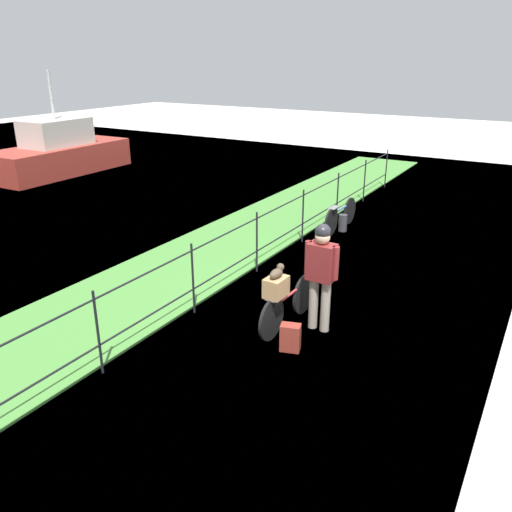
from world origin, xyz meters
The scene contains 11 objects.
ground_plane centered at (0.00, 0.00, 0.00)m, with size 60.00×60.00×0.00m, color beige.
grass_strip centered at (0.00, 3.62, 0.01)m, with size 27.00×2.40×0.03m, color #478438.
iron_fence centered at (0.00, 2.31, 0.69)m, with size 18.04×0.04×1.19m.
bicycle_main centered at (-0.62, 0.80, 0.34)m, with size 1.65×0.17×0.65m.
wooden_crate centered at (-0.98, 0.82, 0.79)m, with size 0.36×0.26×0.29m, color #A87F51.
terrier_dog centered at (-0.96, 0.81, 1.02)m, with size 0.32×0.15×0.18m.
cyclist_person centered at (-0.46, 0.35, 1.00)m, with size 0.27×0.54×1.68m.
backpack_on_paving centered at (-1.24, 0.44, 0.20)m, with size 0.28×0.18×0.40m, color maroon.
mooring_bollard centered at (4.17, 1.81, 0.20)m, with size 0.20×0.20×0.40m, color #38383D.
bicycle_parked centered at (4.24, 1.91, 0.35)m, with size 1.75×0.17×0.65m.
moored_boat_mid centered at (5.22, 12.89, 0.70)m, with size 5.05×2.08×3.47m.
Camera 1 is at (-6.96, -2.39, 3.91)m, focal length 36.32 mm.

